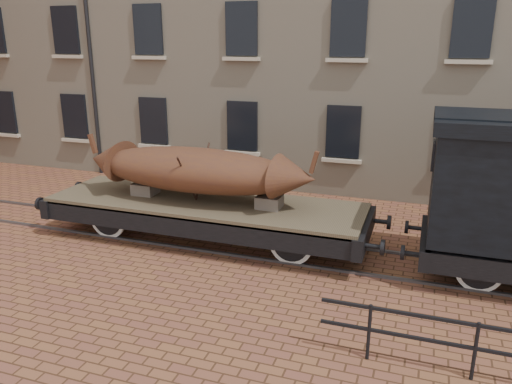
% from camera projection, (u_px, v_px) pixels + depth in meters
% --- Properties ---
extents(ground, '(90.00, 90.00, 0.00)m').
position_uv_depth(ground, '(266.00, 248.00, 12.65)').
color(ground, brown).
extents(rail_track, '(30.00, 1.52, 0.06)m').
position_uv_depth(rail_track, '(266.00, 247.00, 12.64)').
color(rail_track, '#59595E').
rests_on(rail_track, ground).
extents(flatcar_wagon, '(9.25, 2.51, 1.40)m').
position_uv_depth(flatcar_wagon, '(205.00, 209.00, 12.92)').
color(flatcar_wagon, '#453C2A').
rests_on(flatcar_wagon, ground).
extents(iron_boat, '(6.42, 1.87, 1.54)m').
position_uv_depth(iron_boat, '(195.00, 170.00, 12.70)').
color(iron_boat, '#573019').
rests_on(iron_boat, flatcar_wagon).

